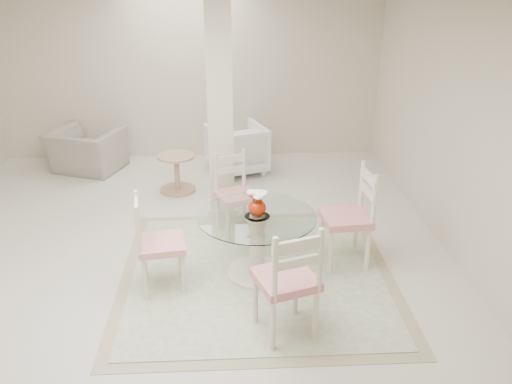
{
  "coord_description": "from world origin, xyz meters",
  "views": [
    {
      "loc": [
        0.59,
        -5.02,
        3.03
      ],
      "look_at": [
        0.86,
        -0.03,
        0.85
      ],
      "focal_mm": 38.0,
      "sensor_mm": 36.0,
      "label": 1
    }
  ],
  "objects_px": {
    "red_vase": "(257,203)",
    "side_table": "(177,175)",
    "dining_chair_west": "(153,237)",
    "column": "(220,110)",
    "armchair_white": "(236,149)",
    "dining_chair_north": "(234,188)",
    "dining_table": "(257,245)",
    "dining_chair_east": "(353,210)",
    "recliner_taupe": "(87,150)",
    "dining_chair_south": "(290,275)"
  },
  "relations": [
    {
      "from": "red_vase",
      "to": "dining_chair_east",
      "type": "height_order",
      "value": "dining_chair_east"
    },
    {
      "from": "dining_table",
      "to": "dining_chair_west",
      "type": "distance_m",
      "value": 1.05
    },
    {
      "from": "side_table",
      "to": "red_vase",
      "type": "bearing_deg",
      "value": -66.17
    },
    {
      "from": "red_vase",
      "to": "dining_chair_south",
      "type": "distance_m",
      "value": 1.04
    },
    {
      "from": "dining_table",
      "to": "red_vase",
      "type": "height_order",
      "value": "red_vase"
    },
    {
      "from": "recliner_taupe",
      "to": "dining_chair_west",
      "type": "bearing_deg",
      "value": 133.34
    },
    {
      "from": "dining_table",
      "to": "recliner_taupe",
      "type": "distance_m",
      "value": 3.95
    },
    {
      "from": "dining_chair_south",
      "to": "recliner_taupe",
      "type": "xyz_separation_m",
      "value": [
        -2.64,
        4.13,
        -0.31
      ]
    },
    {
      "from": "dining_chair_south",
      "to": "armchair_white",
      "type": "distance_m",
      "value": 3.98
    },
    {
      "from": "dining_table",
      "to": "dining_chair_north",
      "type": "distance_m",
      "value": 1.04
    },
    {
      "from": "dining_table",
      "to": "red_vase",
      "type": "xyz_separation_m",
      "value": [
        0.0,
        -0.0,
        0.47
      ]
    },
    {
      "from": "dining_chair_south",
      "to": "dining_chair_north",
      "type": "bearing_deg",
      "value": -96.47
    },
    {
      "from": "dining_chair_north",
      "to": "red_vase",
      "type": "bearing_deg",
      "value": -98.08
    },
    {
      "from": "red_vase",
      "to": "dining_chair_west",
      "type": "distance_m",
      "value": 1.05
    },
    {
      "from": "dining_table",
      "to": "dining_chair_north",
      "type": "height_order",
      "value": "dining_chair_north"
    },
    {
      "from": "dining_chair_west",
      "to": "recliner_taupe",
      "type": "relative_size",
      "value": 1.1
    },
    {
      "from": "column",
      "to": "dining_chair_south",
      "type": "distance_m",
      "value": 2.7
    },
    {
      "from": "dining_chair_west",
      "to": "recliner_taupe",
      "type": "distance_m",
      "value": 3.62
    },
    {
      "from": "dining_chair_east",
      "to": "recliner_taupe",
      "type": "xyz_separation_m",
      "value": [
        -3.43,
        2.93,
        -0.31
      ]
    },
    {
      "from": "side_table",
      "to": "dining_chair_west",
      "type": "bearing_deg",
      "value": -90.27
    },
    {
      "from": "dining_chair_south",
      "to": "column",
      "type": "bearing_deg",
      "value": -95.81
    },
    {
      "from": "dining_table",
      "to": "side_table",
      "type": "relative_size",
      "value": 2.23
    },
    {
      "from": "column",
      "to": "dining_chair_north",
      "type": "relative_size",
      "value": 2.53
    },
    {
      "from": "dining_chair_east",
      "to": "red_vase",
      "type": "bearing_deg",
      "value": -84.03
    },
    {
      "from": "dining_table",
      "to": "side_table",
      "type": "xyz_separation_m",
      "value": [
        -0.99,
        2.25,
        -0.1
      ]
    },
    {
      "from": "dining_chair_north",
      "to": "dining_chair_south",
      "type": "relative_size",
      "value": 0.89
    },
    {
      "from": "dining_chair_west",
      "to": "armchair_white",
      "type": "relative_size",
      "value": 1.35
    },
    {
      "from": "armchair_white",
      "to": "dining_chair_east",
      "type": "bearing_deg",
      "value": 93.03
    },
    {
      "from": "dining_table",
      "to": "side_table",
      "type": "bearing_deg",
      "value": 113.78
    },
    {
      "from": "red_vase",
      "to": "recliner_taupe",
      "type": "height_order",
      "value": "red_vase"
    },
    {
      "from": "dining_chair_south",
      "to": "recliner_taupe",
      "type": "height_order",
      "value": "dining_chair_south"
    },
    {
      "from": "red_vase",
      "to": "armchair_white",
      "type": "distance_m",
      "value": 2.99
    },
    {
      "from": "dining_table",
      "to": "dining_chair_north",
      "type": "xyz_separation_m",
      "value": [
        -0.21,
        1.0,
        0.21
      ]
    },
    {
      "from": "side_table",
      "to": "dining_chair_south",
      "type": "bearing_deg",
      "value": -69.7
    },
    {
      "from": "red_vase",
      "to": "side_table",
      "type": "relative_size",
      "value": 0.51
    },
    {
      "from": "dining_chair_west",
      "to": "dining_table",
      "type": "bearing_deg",
      "value": -87.58
    },
    {
      "from": "dining_table",
      "to": "dining_chair_east",
      "type": "bearing_deg",
      "value": 10.96
    },
    {
      "from": "dining_chair_north",
      "to": "dining_table",
      "type": "bearing_deg",
      "value": -98.24
    },
    {
      "from": "red_vase",
      "to": "column",
      "type": "bearing_deg",
      "value": 103.21
    },
    {
      "from": "dining_table",
      "to": "dining_chair_west",
      "type": "relative_size",
      "value": 1.08
    },
    {
      "from": "dining_chair_east",
      "to": "dining_chair_north",
      "type": "bearing_deg",
      "value": -128.41
    },
    {
      "from": "dining_chair_east",
      "to": "dining_chair_south",
      "type": "bearing_deg",
      "value": -38.68
    },
    {
      "from": "armchair_white",
      "to": "side_table",
      "type": "bearing_deg",
      "value": 20.04
    },
    {
      "from": "recliner_taupe",
      "to": "armchair_white",
      "type": "bearing_deg",
      "value": -164.22
    },
    {
      "from": "dining_chair_west",
      "to": "dining_chair_south",
      "type": "distance_m",
      "value": 1.46
    },
    {
      "from": "dining_chair_east",
      "to": "armchair_white",
      "type": "height_order",
      "value": "dining_chair_east"
    },
    {
      "from": "armchair_white",
      "to": "dining_chair_west",
      "type": "bearing_deg",
      "value": 55.07
    },
    {
      "from": "dining_chair_east",
      "to": "armchair_white",
      "type": "distance_m",
      "value": 3.0
    },
    {
      "from": "column",
      "to": "dining_chair_west",
      "type": "relative_size",
      "value": 2.46
    },
    {
      "from": "dining_chair_west",
      "to": "column",
      "type": "bearing_deg",
      "value": -29.28
    }
  ]
}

